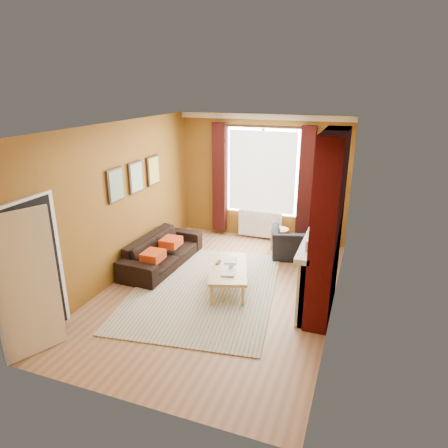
{
  "coord_description": "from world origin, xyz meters",
  "views": [
    {
      "loc": [
        2.19,
        -5.75,
        3.41
      ],
      "look_at": [
        0.0,
        0.25,
        1.15
      ],
      "focal_mm": 32.0,
      "sensor_mm": 36.0,
      "label": 1
    }
  ],
  "objects_px": {
    "sofa": "(162,251)",
    "floor_lamp": "(332,190)",
    "armchair": "(295,243)",
    "coffee_table": "(228,270)",
    "wicker_stool": "(279,239)"
  },
  "relations": [
    {
      "from": "wicker_stool",
      "to": "floor_lamp",
      "type": "height_order",
      "value": "floor_lamp"
    },
    {
      "from": "wicker_stool",
      "to": "armchair",
      "type": "bearing_deg",
      "value": -34.71
    },
    {
      "from": "sofa",
      "to": "floor_lamp",
      "type": "height_order",
      "value": "floor_lamp"
    },
    {
      "from": "armchair",
      "to": "coffee_table",
      "type": "distance_m",
      "value": 1.96
    },
    {
      "from": "sofa",
      "to": "coffee_table",
      "type": "relative_size",
      "value": 1.46
    },
    {
      "from": "wicker_stool",
      "to": "floor_lamp",
      "type": "relative_size",
      "value": 0.28
    },
    {
      "from": "armchair",
      "to": "floor_lamp",
      "type": "bearing_deg",
      "value": -152.91
    },
    {
      "from": "floor_lamp",
      "to": "wicker_stool",
      "type": "bearing_deg",
      "value": -165.66
    },
    {
      "from": "armchair",
      "to": "floor_lamp",
      "type": "xyz_separation_m",
      "value": [
        0.59,
        0.52,
        1.04
      ]
    },
    {
      "from": "sofa",
      "to": "armchair",
      "type": "xyz_separation_m",
      "value": [
        2.38,
        1.29,
        0.02
      ]
    },
    {
      "from": "sofa",
      "to": "coffee_table",
      "type": "distance_m",
      "value": 1.62
    },
    {
      "from": "sofa",
      "to": "armchair",
      "type": "distance_m",
      "value": 2.71
    },
    {
      "from": "sofa",
      "to": "wicker_stool",
      "type": "bearing_deg",
      "value": -49.94
    },
    {
      "from": "armchair",
      "to": "coffee_table",
      "type": "bearing_deg",
      "value": 50.71
    },
    {
      "from": "armchair",
      "to": "coffee_table",
      "type": "height_order",
      "value": "armchair"
    }
  ]
}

